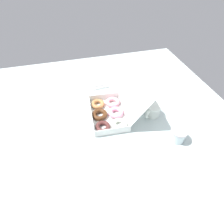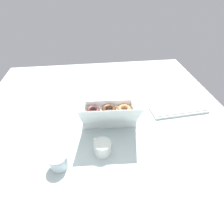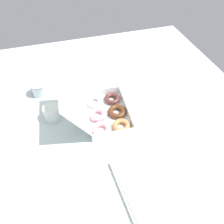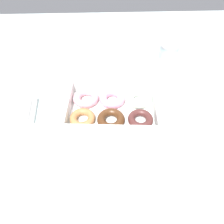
% 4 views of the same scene
% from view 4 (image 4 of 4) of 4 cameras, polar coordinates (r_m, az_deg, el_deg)
% --- Properties ---
extents(ground_plane, '(1.80, 1.80, 0.02)m').
position_cam_4_polar(ground_plane, '(0.90, 2.12, -0.34)').
color(ground_plane, silver).
extents(donut_box, '(0.37, 0.38, 0.25)m').
position_cam_4_polar(donut_box, '(0.88, -0.19, 2.70)').
color(donut_box, white).
rests_on(donut_box, ground_plane).
extents(coffee_mug, '(0.10, 0.12, 0.08)m').
position_cam_4_polar(coffee_mug, '(1.09, 3.28, 13.60)').
color(coffee_mug, white).
rests_on(coffee_mug, ground_plane).
extents(glass_jar, '(0.10, 0.10, 0.08)m').
position_cam_4_polar(glass_jar, '(1.18, 14.63, 15.11)').
color(glass_jar, silver).
rests_on(glass_jar, ground_plane).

